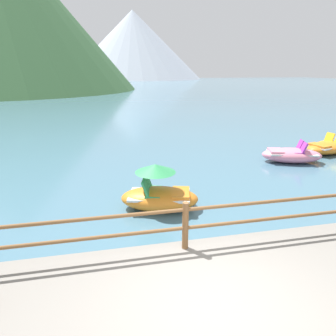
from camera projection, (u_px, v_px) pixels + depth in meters
The scene contains 6 objects.
ground_plane at pixel (111, 98), 41.76m from camera, with size 200.00×200.00×0.00m, color #477084.
dock_railing at pixel (185, 221), 5.70m from camera, with size 23.92×0.12×0.95m.
pedal_boat_0 at pixel (291, 155), 12.61m from camera, with size 2.65×1.85×0.90m.
pedal_boat_1 at pixel (159, 194), 8.33m from camera, with size 2.34×1.67×1.28m.
pedal_boat_3 at pixel (328, 147), 13.95m from camera, with size 2.64×1.85×0.88m.
distant_peak at pixel (133, 45), 123.43m from camera, with size 55.29×55.29×26.17m, color #A8B2C1.
Camera 1 is at (-1.40, -3.38, 3.67)m, focal length 32.57 mm.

